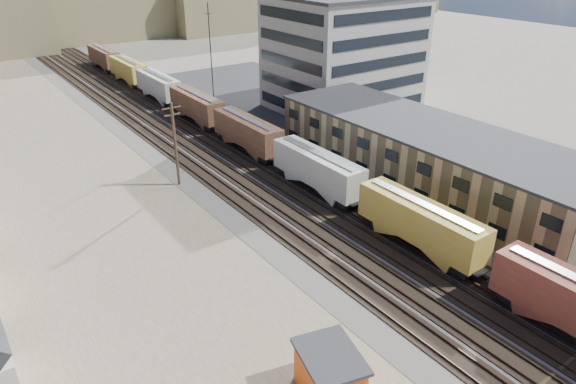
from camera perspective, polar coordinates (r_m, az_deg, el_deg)
ground at (r=41.04m, az=28.04°, el=-17.02°), size 300.00×300.00×0.00m
ballast_bed at (r=72.15m, az=-8.51°, el=4.75°), size 18.00×200.00×0.06m
dirt_yard at (r=57.46m, az=-21.56°, el=-2.76°), size 24.00×180.00×0.03m
asphalt_lot at (r=73.68m, az=12.57°, el=4.85°), size 26.00×120.00×0.04m
rail_tracks at (r=71.89m, az=-8.90°, el=4.71°), size 11.40×200.00×0.24m
freight_train at (r=76.28m, az=-7.55°, el=8.21°), size 3.00×119.74×4.46m
warehouse at (r=61.38m, az=15.23°, el=3.83°), size 12.40×40.40×7.25m
office_tower at (r=88.82m, az=6.17°, el=15.15°), size 22.60×18.60×18.45m
utility_pole_north at (r=60.18m, az=-12.43°, el=5.38°), size 2.20×0.32×10.00m
radio_mast at (r=80.72m, az=-8.50°, el=13.81°), size 1.20×0.16×18.00m
maintenance_shed at (r=34.08m, az=4.63°, el=-19.55°), size 4.56×5.31×3.35m
parked_car_blue at (r=85.51m, az=7.35°, el=8.84°), size 5.54×6.76×1.71m
parked_car_far at (r=90.17m, az=8.59°, el=9.68°), size 2.88×5.34×1.72m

